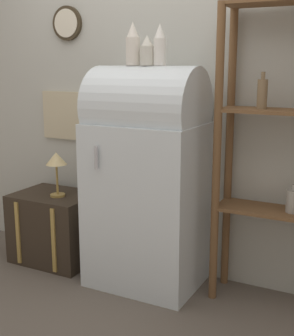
{
  "coord_description": "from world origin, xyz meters",
  "views": [
    {
      "loc": [
        1.39,
        -2.38,
        1.47
      ],
      "look_at": [
        0.0,
        0.27,
        0.8
      ],
      "focal_mm": 50.0,
      "sensor_mm": 36.0,
      "label": 1
    }
  ],
  "objects_px": {
    "suitcase_trunk": "(56,227)",
    "vase_right": "(160,46)",
    "refrigerator": "(147,176)",
    "desk_lamp": "(56,162)",
    "vase_left": "(133,45)",
    "vase_center": "(147,51)"
  },
  "relations": [
    {
      "from": "vase_center",
      "to": "desk_lamp",
      "type": "relative_size",
      "value": 0.56
    },
    {
      "from": "desk_lamp",
      "to": "vase_left",
      "type": "bearing_deg",
      "value": 2.27
    },
    {
      "from": "suitcase_trunk",
      "to": "vase_center",
      "type": "height_order",
      "value": "vase_center"
    },
    {
      "from": "suitcase_trunk",
      "to": "desk_lamp",
      "type": "relative_size",
      "value": 1.82
    },
    {
      "from": "suitcase_trunk",
      "to": "vase_left",
      "type": "relative_size",
      "value": 2.24
    },
    {
      "from": "vase_center",
      "to": "suitcase_trunk",
      "type": "bearing_deg",
      "value": 178.49
    },
    {
      "from": "refrigerator",
      "to": "vase_center",
      "type": "bearing_deg",
      "value": -52.99
    },
    {
      "from": "refrigerator",
      "to": "suitcase_trunk",
      "type": "height_order",
      "value": "refrigerator"
    },
    {
      "from": "suitcase_trunk",
      "to": "desk_lamp",
      "type": "distance_m",
      "value": 0.52
    },
    {
      "from": "vase_center",
      "to": "desk_lamp",
      "type": "distance_m",
      "value": 1.06
    },
    {
      "from": "suitcase_trunk",
      "to": "vase_left",
      "type": "bearing_deg",
      "value": -0.86
    },
    {
      "from": "refrigerator",
      "to": "vase_left",
      "type": "bearing_deg",
      "value": -178.63
    },
    {
      "from": "vase_left",
      "to": "vase_center",
      "type": "xyz_separation_m",
      "value": [
        0.11,
        -0.01,
        -0.04
      ]
    },
    {
      "from": "vase_left",
      "to": "vase_right",
      "type": "bearing_deg",
      "value": 2.05
    },
    {
      "from": "suitcase_trunk",
      "to": "vase_right",
      "type": "distance_m",
      "value": 1.58
    },
    {
      "from": "suitcase_trunk",
      "to": "vase_right",
      "type": "xyz_separation_m",
      "value": [
        0.87,
        -0.0,
        1.32
      ]
    },
    {
      "from": "vase_center",
      "to": "vase_right",
      "type": "distance_m",
      "value": 0.09
    },
    {
      "from": "vase_right",
      "to": "vase_center",
      "type": "bearing_deg",
      "value": -167.71
    },
    {
      "from": "suitcase_trunk",
      "to": "vase_right",
      "type": "bearing_deg",
      "value": -0.25
    },
    {
      "from": "refrigerator",
      "to": "suitcase_trunk",
      "type": "distance_m",
      "value": 0.93
    },
    {
      "from": "vase_left",
      "to": "vase_right",
      "type": "xyz_separation_m",
      "value": [
        0.19,
        0.01,
        -0.01
      ]
    },
    {
      "from": "refrigerator",
      "to": "suitcase_trunk",
      "type": "relative_size",
      "value": 2.44
    }
  ]
}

